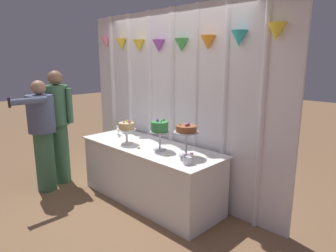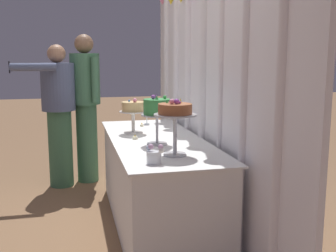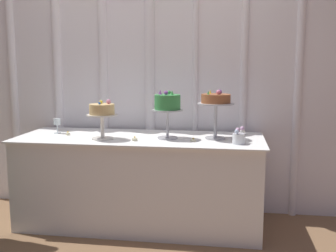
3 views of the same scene
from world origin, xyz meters
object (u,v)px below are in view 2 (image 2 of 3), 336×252
tealight_near_left (135,138)px  cake_display_rightmost (175,113)px  wine_glass (147,115)px  flower_vase (154,156)px  tealight_far_left (142,125)px  guest_man_dark_suit (86,102)px  cake_table (156,181)px  cake_display_leftmost (133,110)px  tealight_near_right (151,150)px  guest_girl_blue_dress (58,111)px  cake_display_center (157,110)px

tealight_near_left → cake_display_rightmost: bearing=16.3°
wine_glass → flower_vase: 1.63m
tealight_far_left → guest_man_dark_suit: guest_man_dark_suit is taller
wine_glass → tealight_far_left: 0.17m
cake_table → cake_display_leftmost: 0.69m
wine_glass → tealight_near_left: (0.77, -0.25, -0.09)m
cake_display_rightmost → guest_man_dark_suit: bearing=-165.4°
cake_table → guest_man_dark_suit: guest_man_dark_suit is taller
tealight_far_left → tealight_near_right: (1.12, -0.12, -0.00)m
cake_display_rightmost → tealight_near_right: bearing=-140.7°
flower_vase → guest_man_dark_suit: bearing=-171.2°
cake_display_leftmost → cake_display_rightmost: cake_display_rightmost is taller
tealight_near_left → guest_girl_blue_dress: size_ratio=0.03×
cake_table → tealight_far_left: bearing=-178.6°
cake_display_center → flower_vase: (0.59, -0.14, -0.23)m
cake_display_leftmost → flower_vase: 1.13m
cake_display_center → cake_table: bearing=170.2°
tealight_far_left → guest_man_dark_suit: (-0.82, -0.53, 0.16)m
guest_man_dark_suit → cake_display_rightmost: bearing=14.6°
wine_glass → tealight_near_left: wine_glass is taller
wine_glass → tealight_far_left: wine_glass is taller
cake_display_center → wine_glass: cake_display_center is taller
tealight_far_left → guest_girl_blue_dress: guest_girl_blue_dress is taller
cake_table → guest_man_dark_suit: bearing=-159.7°
cake_display_leftmost → flower_vase: cake_display_leftmost is taller
cake_table → wine_glass: (-0.77, 0.06, 0.49)m
cake_table → wine_glass: bearing=175.5°
flower_vase → tealight_far_left: (-1.48, 0.17, -0.04)m
cake_display_center → cake_display_rightmost: size_ratio=0.99×
flower_vase → guest_man_dark_suit: guest_man_dark_suit is taller
cake_display_rightmost → tealight_far_left: bearing=-179.1°
cake_display_leftmost → guest_girl_blue_dress: bearing=-146.8°
cake_display_leftmost → flower_vase: (1.12, -0.03, -0.17)m
cake_display_center → tealight_far_left: 0.93m
tealight_far_left → guest_man_dark_suit: 0.99m
guest_girl_blue_dress → guest_man_dark_suit: bearing=110.9°
cake_display_center → tealight_near_right: cake_display_center is taller
guest_man_dark_suit → tealight_near_right: bearing=11.9°
wine_glass → tealight_near_left: bearing=-17.6°
guest_girl_blue_dress → tealight_near_right: bearing=21.6°
cake_display_rightmost → tealight_far_left: (-1.29, -0.02, -0.29)m
cake_display_center → wine_glass: size_ratio=3.03×
tealight_far_left → tealight_near_right: tealight_far_left is taller
cake_display_center → tealight_near_left: (-0.25, -0.14, -0.27)m
cake_display_center → tealight_near_left: cake_display_center is taller
cake_table → cake_display_rightmost: size_ratio=5.12×
tealight_far_left → cake_display_rightmost: bearing=0.9°
cake_display_rightmost → wine_glass: bearing=177.8°
tealight_near_left → tealight_near_right: tealight_near_left is taller
cake_display_center → tealight_near_right: (0.23, -0.09, -0.28)m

